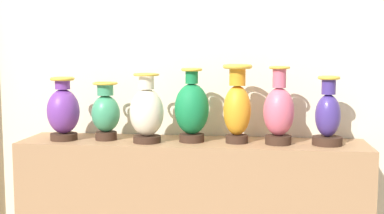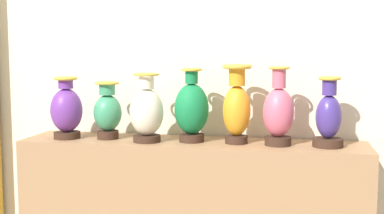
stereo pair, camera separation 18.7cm
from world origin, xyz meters
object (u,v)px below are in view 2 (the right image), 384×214
object	(u,v)px
vase_ivory	(147,112)
vase_indigo	(329,118)
vase_emerald	(192,109)
vase_jade	(108,112)
vase_rose	(278,112)
vase_amber	(237,106)
vase_violet	(66,110)

from	to	relation	value
vase_ivory	vase_indigo	distance (m)	0.90
vase_emerald	vase_indigo	world-z (taller)	vase_emerald
vase_jade	vase_rose	xyz separation A→B (m)	(0.89, -0.01, 0.02)
vase_jade	vase_amber	bearing A→B (deg)	0.10
vase_emerald	vase_amber	world-z (taller)	vase_amber
vase_violet	vase_jade	world-z (taller)	vase_violet
vase_violet	vase_indigo	distance (m)	1.35
vase_rose	vase_amber	bearing A→B (deg)	176.36
vase_violet	vase_amber	distance (m)	0.90
vase_jade	vase_amber	size ratio (longest dim) A/B	0.76
vase_ivory	vase_amber	xyz separation A→B (m)	(0.45, 0.05, 0.03)
vase_violet	vase_ivory	distance (m)	0.45
vase_violet	vase_amber	xyz separation A→B (m)	(0.90, 0.03, 0.04)
vase_jade	vase_ivory	distance (m)	0.23
vase_ivory	vase_emerald	bearing A→B (deg)	12.49
vase_jade	vase_emerald	size ratio (longest dim) A/B	0.80
vase_amber	vase_indigo	world-z (taller)	vase_amber
vase_violet	vase_rose	world-z (taller)	vase_rose
vase_violet	vase_ivory	size ratio (longest dim) A/B	0.94
vase_jade	vase_ivory	xyz separation A→B (m)	(0.23, -0.05, 0.01)
vase_emerald	vase_indigo	size ratio (longest dim) A/B	1.10
vase_violet	vase_rose	xyz separation A→B (m)	(1.11, 0.02, 0.01)
vase_amber	vase_indigo	bearing A→B (deg)	-0.91
vase_ivory	vase_amber	bearing A→B (deg)	6.12
vase_amber	vase_rose	xyz separation A→B (m)	(0.21, -0.01, -0.02)
vase_ivory	vase_violet	bearing A→B (deg)	177.83
vase_jade	vase_emerald	xyz separation A→B (m)	(0.45, 0.00, 0.02)
vase_ivory	vase_rose	size ratio (longest dim) A/B	0.90
vase_violet	vase_jade	size ratio (longest dim) A/B	1.09
vase_ivory	vase_amber	size ratio (longest dim) A/B	0.88
vase_jade	vase_rose	bearing A→B (deg)	-0.77
vase_violet	vase_rose	bearing A→B (deg)	0.96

